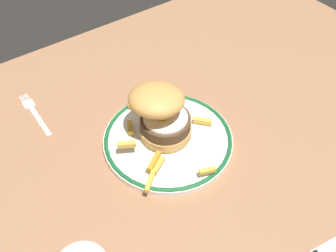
% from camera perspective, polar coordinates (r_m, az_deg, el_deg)
% --- Properties ---
extents(ground_plane, '(1.43, 0.90, 0.04)m').
position_cam_1_polar(ground_plane, '(0.74, -2.23, -5.91)').
color(ground_plane, '#9F6F4C').
extents(dinner_plate, '(0.25, 0.25, 0.02)m').
position_cam_1_polar(dinner_plate, '(0.75, 0.00, -1.96)').
color(dinner_plate, white).
rests_on(dinner_plate, ground_plane).
extents(burger, '(0.15, 0.15, 0.11)m').
position_cam_1_polar(burger, '(0.71, -1.04, 2.06)').
color(burger, tan).
rests_on(burger, dinner_plate).
extents(fries_pile, '(0.20, 0.24, 0.03)m').
position_cam_1_polar(fries_pile, '(0.75, -1.79, -0.08)').
color(fries_pile, '#E3BB4A').
rests_on(fries_pile, dinner_plate).
extents(fork, '(0.02, 0.14, 0.00)m').
position_cam_1_polar(fork, '(0.85, -19.01, 1.86)').
color(fork, silver).
rests_on(fork, ground_plane).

